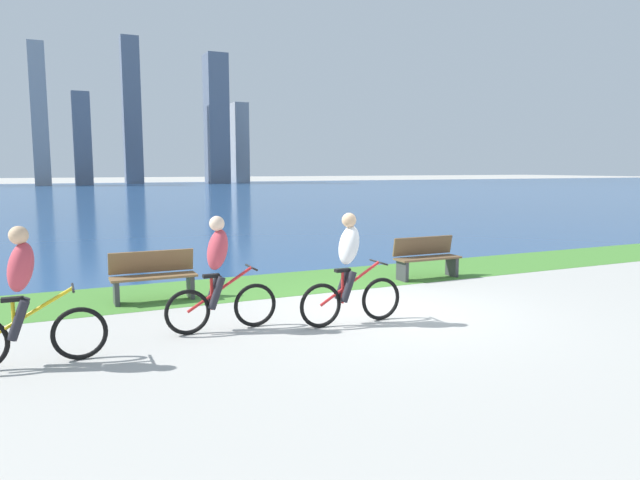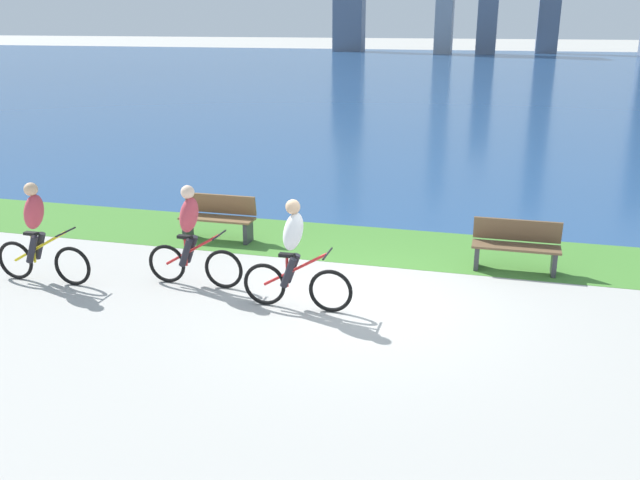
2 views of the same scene
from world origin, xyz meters
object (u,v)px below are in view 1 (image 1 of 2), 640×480
Objects in this scene: cyclist_lead at (350,270)px; bench_far_along_path at (153,276)px; cyclist_distant_rear at (24,298)px; bench_near_path at (426,258)px; cyclist_trailing at (219,275)px.

bench_far_along_path is (-2.48, 2.88, -0.39)m from cyclist_lead.
cyclist_distant_rear is at bearing -179.39° from cyclist_lead.
cyclist_lead is at bearing -141.62° from bench_near_path.
bench_far_along_path is at bearing 103.35° from cyclist_trailing.
bench_far_along_path is at bearing 130.71° from cyclist_lead.
cyclist_lead reaches higher than cyclist_distant_rear.
cyclist_trailing is 5.59m from bench_near_path.
cyclist_distant_rear reaches higher than bench_near_path.
cyclist_lead is 4.42m from cyclist_distant_rear.
cyclist_trailing reaches higher than bench_far_along_path.
cyclist_distant_rear is at bearing -161.12° from bench_near_path.
cyclist_trailing is 2.51m from bench_far_along_path.
bench_far_along_path is (-5.73, 0.30, 0.00)m from bench_near_path.
bench_far_along_path is (1.94, 2.93, -0.39)m from cyclist_distant_rear.
cyclist_distant_rear is (-2.51, -0.52, 0.00)m from cyclist_trailing.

